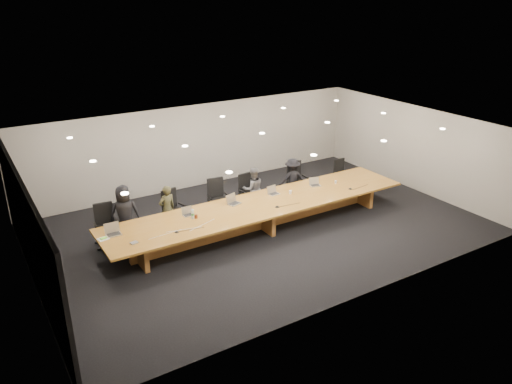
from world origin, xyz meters
TOP-DOWN VIEW (x-y plane):
  - ground at (0.00, 0.00)m, footprint 12.00×12.00m
  - back_wall at (0.00, 4.00)m, footprint 12.00×0.02m
  - left_wall_panel at (-5.94, 0.00)m, footprint 0.08×7.84m
  - conference_table at (0.00, 0.00)m, footprint 9.00×1.80m
  - chair_far_left at (-3.99, 1.26)m, footprint 0.65×0.65m
  - chair_left at (-2.07, 1.28)m, footprint 0.70×0.70m
  - chair_mid_left at (-0.66, 1.33)m, footprint 0.66×0.66m
  - chair_mid_right at (0.39, 1.31)m, footprint 0.63×0.63m
  - chair_right at (2.19, 1.31)m, footprint 0.65×0.65m
  - chair_far_right at (3.97, 1.17)m, footprint 0.52×0.52m
  - person_a at (-3.48, 1.25)m, footprint 0.89×0.72m
  - person_b at (-2.31, 1.20)m, footprint 0.54×0.40m
  - person_c at (0.47, 1.24)m, footprint 0.76×0.65m
  - person_d at (1.96, 1.28)m, footprint 0.99×0.73m
  - laptop_a at (-4.07, 0.28)m, footprint 0.37×0.27m
  - laptop_b at (-2.05, 0.36)m, footprint 0.29×0.21m
  - laptop_c at (-0.66, 0.39)m, footprint 0.41×0.35m
  - laptop_d at (0.67, 0.40)m, footprint 0.33×0.26m
  - laptop_e at (2.12, 0.31)m, footprint 0.36×0.30m
  - water_bottle at (-2.04, 0.13)m, footprint 0.10×0.10m
  - amber_mug at (-1.96, 0.10)m, footprint 0.09×0.09m
  - paper_cup_near at (1.10, 0.19)m, footprint 0.11×0.11m
  - paper_cup_far at (2.79, 0.15)m, footprint 0.07×0.07m
  - notepad at (-4.35, 0.19)m, footprint 0.28×0.24m
  - lime_gadget at (-4.34, 0.19)m, footprint 0.17×0.12m
  - av_box at (-3.79, -0.39)m, footprint 0.20×0.16m
  - mic_left at (-2.71, -0.39)m, footprint 0.13×0.13m
  - mic_center at (0.24, -0.42)m, footprint 0.17×0.17m
  - mic_right at (2.85, -0.45)m, footprint 0.16×0.16m

SIDE VIEW (x-z plane):
  - ground at x=0.00m, z-range 0.00..0.00m
  - chair_far_right at x=3.97m, z-range 0.00..1.02m
  - conference_table at x=0.00m, z-range 0.15..0.90m
  - chair_mid_right at x=0.39m, z-range 0.00..1.14m
  - chair_left at x=-2.07m, z-range 0.00..1.15m
  - chair_far_left at x=-3.99m, z-range 0.00..1.16m
  - chair_mid_left at x=-0.66m, z-range 0.00..1.18m
  - chair_right at x=2.19m, z-range 0.00..1.20m
  - person_b at x=-2.31m, z-range 0.00..1.36m
  - person_c at x=0.47m, z-range 0.00..1.36m
  - person_d at x=1.96m, z-range 0.00..1.37m
  - notepad at x=-4.35m, z-range 0.75..0.77m
  - av_box at x=-3.79m, z-range 0.75..0.78m
  - mic_left at x=-2.71m, z-range 0.75..0.78m
  - mic_right at x=2.85m, z-range 0.75..0.78m
  - mic_center at x=0.24m, z-range 0.75..0.78m
  - lime_gadget at x=-4.34m, z-range 0.77..0.79m
  - paper_cup_far at x=2.79m, z-range 0.75..0.83m
  - person_a at x=-3.48m, z-range 0.00..1.58m
  - amber_mug at x=-1.96m, z-range 0.75..0.85m
  - paper_cup_near at x=1.10m, z-range 0.75..0.85m
  - laptop_b at x=-2.05m, z-range 0.75..0.98m
  - water_bottle at x=-2.04m, z-range 0.75..1.00m
  - laptop_d at x=0.67m, z-range 0.75..1.00m
  - laptop_e at x=2.12m, z-range 0.75..1.00m
  - laptop_c at x=-0.66m, z-range 0.75..1.03m
  - laptop_a at x=-4.07m, z-range 0.75..1.04m
  - left_wall_panel at x=-5.94m, z-range 0.00..2.74m
  - back_wall at x=0.00m, z-range 0.00..2.80m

